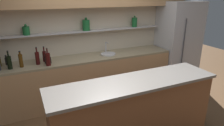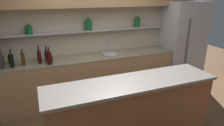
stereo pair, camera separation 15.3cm
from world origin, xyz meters
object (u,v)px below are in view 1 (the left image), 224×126
object	(u,v)px
sink_fixture	(108,53)
refrigerator	(178,43)
bottle_spirit_5	(21,60)
bottle_sauce_10	(37,57)
bottle_wine_1	(48,59)
bottle_wine_8	(9,62)
bottle_wine_0	(45,56)
bottle_sauce_2	(46,60)
bottle_sauce_6	(50,60)
bottle_wine_7	(37,58)
bottle_sauce_4	(6,61)

from	to	relation	value
sink_fixture	refrigerator	bearing A→B (deg)	-1.51
bottle_spirit_5	bottle_sauce_10	distance (m)	0.35
bottle_wine_1	bottle_wine_8	bearing A→B (deg)	171.79
sink_fixture	bottle_wine_0	size ratio (longest dim) A/B	1.08
sink_fixture	bottle_wine_1	bearing A→B (deg)	-171.14
bottle_wine_0	bottle_sauce_2	distance (m)	0.14
bottle_sauce_2	bottle_wine_8	distance (m)	0.59
refrigerator	bottle_sauce_2	distance (m)	3.10
bottle_wine_0	bottle_wine_1	xyz separation A→B (m)	(0.03, -0.26, 0.01)
sink_fixture	bottle_sauce_6	bearing A→B (deg)	-176.17
bottle_sauce_2	bottle_spirit_5	distance (m)	0.42
bottle_sauce_2	bottle_wine_7	size ratio (longest dim) A/B	0.52
bottle_wine_8	bottle_sauce_6	bearing A→B (deg)	2.14
bottle_sauce_4	refrigerator	bearing A→B (deg)	-2.95
bottle_spirit_5	bottle_sauce_10	xyz separation A→B (m)	(0.27, 0.22, -0.05)
bottle_sauce_6	bottle_wine_7	distance (m)	0.21
refrigerator	bottle_spirit_5	distance (m)	3.51
bottle_wine_1	bottle_sauce_10	bearing A→B (deg)	116.27
bottle_wine_7	bottle_wine_1	bearing A→B (deg)	-40.64
bottle_wine_0	bottle_wine_8	xyz separation A→B (m)	(-0.59, -0.17, 0.01)
refrigerator	bottle_sauce_6	world-z (taller)	refrigerator
bottle_wine_0	bottle_spirit_5	xyz separation A→B (m)	(-0.41, -0.15, 0.02)
bottle_wine_8	bottle_sauce_10	world-z (taller)	bottle_wine_8
sink_fixture	bottle_wine_7	size ratio (longest dim) A/B	0.97
refrigerator	bottle_sauce_4	bearing A→B (deg)	177.05
bottle_sauce_2	bottle_sauce_6	bearing A→B (deg)	-9.05
bottle_spirit_5	bottle_wine_8	world-z (taller)	bottle_wine_8
bottle_wine_8	bottle_sauce_2	bearing A→B (deg)	3.42
bottle_wine_7	bottle_wine_8	xyz separation A→B (m)	(-0.45, -0.05, -0.00)
bottle_sauce_2	bottle_sauce_4	size ratio (longest dim) A/B	0.91
bottle_sauce_2	bottle_sauce_4	world-z (taller)	bottle_sauce_4
bottle_sauce_4	bottle_sauce_10	distance (m)	0.51
bottle_wine_0	bottle_sauce_6	bearing A→B (deg)	-63.58
bottle_spirit_5	bottle_sauce_6	xyz separation A→B (m)	(0.48, 0.01, -0.06)
bottle_wine_0	bottle_sauce_6	world-z (taller)	bottle_wine_0
bottle_wine_0	bottle_sauce_4	xyz separation A→B (m)	(-0.64, 0.08, -0.03)
bottle_wine_1	bottle_sauce_4	distance (m)	0.75
sink_fixture	bottle_wine_8	size ratio (longest dim) A/B	0.98
bottle_wine_0	bottle_sauce_10	bearing A→B (deg)	151.58
bottle_wine_8	bottle_wine_1	bearing A→B (deg)	-8.21
sink_fixture	bottle_sauce_10	xyz separation A→B (m)	(-1.40, 0.13, 0.05)
refrigerator	bottle_wine_7	xyz separation A→B (m)	(-3.24, -0.01, 0.05)
bottle_spirit_5	bottle_sauce_6	distance (m)	0.48
refrigerator	bottle_sauce_10	size ratio (longest dim) A/B	11.04
bottle_wine_0	bottle_wine_8	bearing A→B (deg)	-164.17
bottle_wine_8	bottle_wine_0	bearing A→B (deg)	15.83
refrigerator	bottle_sauce_2	world-z (taller)	refrigerator
sink_fixture	bottle_sauce_4	xyz separation A→B (m)	(-1.91, 0.14, 0.06)
bottle_wine_7	bottle_sauce_10	bearing A→B (deg)	89.99
bottle_sauce_4	bottle_wine_0	bearing A→B (deg)	-7.32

